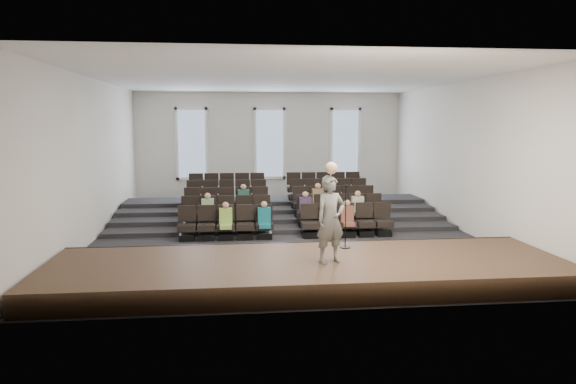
# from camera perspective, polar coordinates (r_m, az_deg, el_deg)

# --- Properties ---
(ground) EXTENTS (14.00, 14.00, 0.00)m
(ground) POSITION_cam_1_polar(r_m,az_deg,el_deg) (16.88, -0.30, -4.70)
(ground) COLOR black
(ground) RESTS_ON ground
(ceiling) EXTENTS (12.00, 14.00, 0.02)m
(ceiling) POSITION_cam_1_polar(r_m,az_deg,el_deg) (16.56, -0.31, 12.50)
(ceiling) COLOR white
(ceiling) RESTS_ON ground
(wall_back) EXTENTS (12.00, 0.04, 5.00)m
(wall_back) POSITION_cam_1_polar(r_m,az_deg,el_deg) (23.52, -2.06, 4.93)
(wall_back) COLOR silver
(wall_back) RESTS_ON ground
(wall_front) EXTENTS (12.00, 0.04, 5.00)m
(wall_front) POSITION_cam_1_polar(r_m,az_deg,el_deg) (9.60, 3.96, 1.01)
(wall_front) COLOR silver
(wall_front) RESTS_ON ground
(wall_left) EXTENTS (0.04, 14.00, 5.00)m
(wall_left) POSITION_cam_1_polar(r_m,az_deg,el_deg) (17.01, -20.96, 3.40)
(wall_left) COLOR silver
(wall_left) RESTS_ON ground
(wall_right) EXTENTS (0.04, 14.00, 5.00)m
(wall_right) POSITION_cam_1_polar(r_m,az_deg,el_deg) (18.16, 18.99, 3.73)
(wall_right) COLOR silver
(wall_right) RESTS_ON ground
(stage) EXTENTS (11.80, 3.60, 0.50)m
(stage) POSITION_cam_1_polar(r_m,az_deg,el_deg) (11.91, 2.23, -8.72)
(stage) COLOR #3E281A
(stage) RESTS_ON ground
(stage_lip) EXTENTS (11.80, 0.06, 0.52)m
(stage_lip) POSITION_cam_1_polar(r_m,az_deg,el_deg) (13.61, 1.14, -6.64)
(stage_lip) COLOR black
(stage_lip) RESTS_ON ground
(risers) EXTENTS (11.80, 4.80, 0.60)m
(risers) POSITION_cam_1_polar(r_m,az_deg,el_deg) (19.95, -1.23, -2.21)
(risers) COLOR black
(risers) RESTS_ON ground
(seating_rows) EXTENTS (6.80, 4.70, 1.67)m
(seating_rows) POSITION_cam_1_polar(r_m,az_deg,el_deg) (18.26, -0.80, -1.58)
(seating_rows) COLOR black
(seating_rows) RESTS_ON ground
(windows) EXTENTS (8.44, 0.10, 3.24)m
(windows) POSITION_cam_1_polar(r_m,az_deg,el_deg) (23.44, -2.05, 5.41)
(windows) COLOR white
(windows) RESTS_ON wall_back
(audience) EXTENTS (5.45, 2.64, 1.10)m
(audience) POSITION_cam_1_polar(r_m,az_deg,el_deg) (17.04, -0.41, -1.80)
(audience) COLOR #92C04D
(audience) RESTS_ON seating_rows
(speaker) EXTENTS (0.84, 0.70, 1.96)m
(speaker) POSITION_cam_1_polar(r_m,az_deg,el_deg) (11.49, 4.76, -3.05)
(speaker) COLOR #605E5B
(speaker) RESTS_ON stage
(mic_stand) EXTENTS (0.27, 0.27, 1.60)m
(mic_stand) POSITION_cam_1_polar(r_m,az_deg,el_deg) (12.97, 6.40, -4.11)
(mic_stand) COLOR black
(mic_stand) RESTS_ON stage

